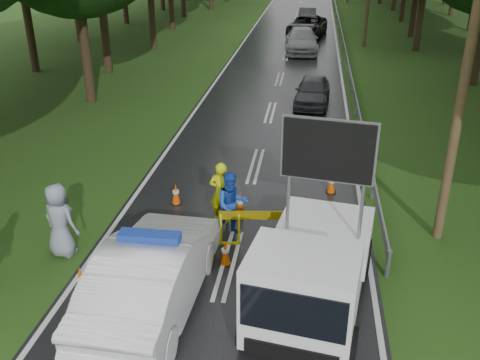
% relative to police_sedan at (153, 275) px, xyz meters
% --- Properties ---
extents(ground, '(160.00, 160.00, 0.00)m').
position_rel_police_sedan_xyz_m(ground, '(1.29, 1.81, -0.83)').
color(ground, '#204012').
rests_on(ground, ground).
extents(road, '(7.00, 140.00, 0.02)m').
position_rel_police_sedan_xyz_m(road, '(1.29, 31.81, -0.82)').
color(road, black).
rests_on(road, ground).
extents(guardrail, '(0.12, 60.06, 0.70)m').
position_rel_police_sedan_xyz_m(guardrail, '(4.99, 31.48, -0.29)').
color(guardrail, gray).
rests_on(guardrail, ground).
extents(utility_pole_near, '(1.40, 0.24, 10.00)m').
position_rel_police_sedan_xyz_m(utility_pole_near, '(6.49, 3.81, 4.23)').
color(utility_pole_near, '#473920').
rests_on(utility_pole_near, ground).
extents(police_sedan, '(1.96, 5.10, 1.82)m').
position_rel_police_sedan_xyz_m(police_sedan, '(0.00, 0.00, 0.00)').
color(police_sedan, white).
rests_on(police_sedan, ground).
extents(work_truck, '(2.82, 5.03, 3.80)m').
position_rel_police_sedan_xyz_m(work_truck, '(3.24, 0.32, 0.20)').
color(work_truck, gray).
rests_on(work_truck, ground).
extents(barrier, '(2.33, 0.35, 0.97)m').
position_rel_police_sedan_xyz_m(barrier, '(2.09, 2.81, -0.10)').
color(barrier, yellow).
rests_on(barrier, ground).
extents(officer, '(0.67, 0.47, 1.78)m').
position_rel_police_sedan_xyz_m(officer, '(0.79, 3.81, 0.06)').
color(officer, '#E5F00D').
rests_on(officer, ground).
extents(civilian, '(1.06, 0.96, 1.78)m').
position_rel_police_sedan_xyz_m(civilian, '(1.17, 3.21, 0.05)').
color(civilian, '#1C47B8').
rests_on(civilian, ground).
extents(bystander_right, '(1.07, 0.87, 1.89)m').
position_rel_police_sedan_xyz_m(bystander_right, '(-2.80, 1.72, 0.11)').
color(bystander_right, gray).
rests_on(bystander_right, ground).
extents(queue_car_first, '(1.75, 3.84, 1.28)m').
position_rel_police_sedan_xyz_m(queue_car_first, '(3.08, 15.32, -0.19)').
color(queue_car_first, '#3B3D42').
rests_on(queue_car_first, ground).
extents(queue_car_second, '(2.32, 5.24, 1.49)m').
position_rel_police_sedan_xyz_m(queue_car_second, '(2.20, 27.39, -0.09)').
color(queue_car_second, '#A2A4A9').
rests_on(queue_car_second, ground).
extents(queue_car_third, '(3.27, 5.82, 1.54)m').
position_rel_police_sedan_xyz_m(queue_car_third, '(2.42, 33.39, -0.06)').
color(queue_car_third, black).
rests_on(queue_car_third, ground).
extents(queue_car_fourth, '(1.53, 4.07, 1.33)m').
position_rel_police_sedan_xyz_m(queue_car_fourth, '(2.30, 39.63, -0.17)').
color(queue_car_fourth, '#3F4246').
rests_on(queue_car_fourth, ground).
extents(cone_near_left, '(0.34, 0.34, 0.72)m').
position_rel_police_sedan_xyz_m(cone_near_left, '(-1.70, 0.22, -0.48)').
color(cone_near_left, black).
rests_on(cone_near_left, ground).
extents(cone_center, '(0.30, 0.30, 0.65)m').
position_rel_police_sedan_xyz_m(cone_center, '(1.22, 1.81, -0.52)').
color(cone_center, black).
rests_on(cone_center, ground).
extents(cone_far, '(0.33, 0.33, 0.70)m').
position_rel_police_sedan_xyz_m(cone_far, '(1.23, 4.31, -0.49)').
color(cone_far, black).
rests_on(cone_far, ground).
extents(cone_left_mid, '(0.31, 0.31, 0.65)m').
position_rel_police_sedan_xyz_m(cone_left_mid, '(-0.71, 4.73, -0.52)').
color(cone_left_mid, black).
rests_on(cone_left_mid, ground).
extents(cone_right, '(0.31, 0.31, 0.65)m').
position_rel_police_sedan_xyz_m(cone_right, '(3.79, 6.08, -0.52)').
color(cone_right, black).
rests_on(cone_right, ground).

